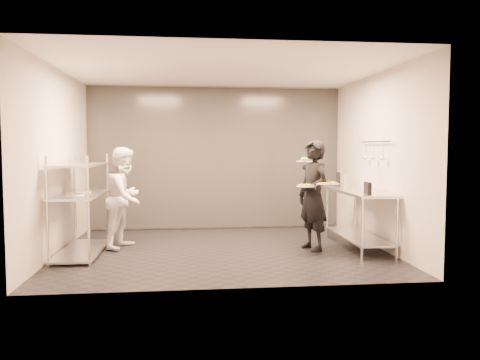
{
  "coord_description": "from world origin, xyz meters",
  "views": [
    {
      "loc": [
        -0.52,
        -7.21,
        1.61
      ],
      "look_at": [
        0.26,
        0.02,
        1.1
      ],
      "focal_mm": 35.0,
      "sensor_mm": 36.0,
      "label": 1
    }
  ],
  "objects": [
    {
      "name": "chef",
      "position": [
        -1.55,
        0.39,
        0.8
      ],
      "size": [
        0.84,
        0.94,
        1.61
      ],
      "primitive_type": "imported",
      "rotation": [
        0.0,
        0.0,
        1.23
      ],
      "color": "white",
      "rests_on": "ground"
    },
    {
      "name": "bottle_clear",
      "position": [
        2.27,
        0.8,
        1.02
      ],
      "size": [
        0.06,
        0.06,
        0.19
      ],
      "primitive_type": "cylinder",
      "color": "gray",
      "rests_on": "prep_counter"
    },
    {
      "name": "pos_monitor",
      "position": [
        2.06,
        -0.67,
        1.01
      ],
      "size": [
        0.08,
        0.26,
        0.18
      ],
      "primitive_type": "cube",
      "rotation": [
        0.0,
        0.0,
        -0.11
      ],
      "color": "black",
      "rests_on": "prep_counter"
    },
    {
      "name": "pizza_plate_far",
      "position": [
        1.55,
        -0.35,
        1.07
      ],
      "size": [
        0.35,
        0.35,
        0.05
      ],
      "color": "white",
      "rests_on": "waiter"
    },
    {
      "name": "bottle_green",
      "position": [
        2.04,
        0.23,
        1.03
      ],
      "size": [
        0.06,
        0.06,
        0.23
      ],
      "primitive_type": "cylinder",
      "color": "gray",
      "rests_on": "prep_counter"
    },
    {
      "name": "pass_rack",
      "position": [
        -2.15,
        -0.0,
        0.77
      ],
      "size": [
        0.6,
        1.6,
        1.5
      ],
      "color": "silver",
      "rests_on": "ground"
    },
    {
      "name": "salad_plate",
      "position": [
        1.33,
        0.2,
        1.41
      ],
      "size": [
        0.26,
        0.26,
        0.07
      ],
      "color": "white",
      "rests_on": "waiter"
    },
    {
      "name": "waiter",
      "position": [
        1.4,
        -0.12,
        0.86
      ],
      "size": [
        0.6,
        0.73,
        1.72
      ],
      "primitive_type": "imported",
      "rotation": [
        0.0,
        0.0,
        -1.21
      ],
      "color": "black",
      "rests_on": "ground"
    },
    {
      "name": "prep_counter",
      "position": [
        2.18,
        0.0,
        0.63
      ],
      "size": [
        0.6,
        1.8,
        0.92
      ],
      "color": "silver",
      "rests_on": "ground"
    },
    {
      "name": "pizza_plate_near",
      "position": [
        1.25,
        -0.27,
        1.03
      ],
      "size": [
        0.3,
        0.3,
        0.05
      ],
      "color": "white",
      "rests_on": "waiter"
    },
    {
      "name": "utensil_rail",
      "position": [
        2.43,
        -0.0,
        1.55
      ],
      "size": [
        0.07,
        1.2,
        0.31
      ],
      "color": "silver",
      "rests_on": "room_shell"
    },
    {
      "name": "room_shell",
      "position": [
        0.0,
        1.18,
        1.4
      ],
      "size": [
        5.0,
        4.0,
        2.8
      ],
      "color": "black",
      "rests_on": "ground"
    },
    {
      "name": "bottle_dark",
      "position": [
        2.1,
        0.8,
        1.05
      ],
      "size": [
        0.07,
        0.07,
        0.25
      ],
      "primitive_type": "cylinder",
      "color": "black",
      "rests_on": "prep_counter"
    }
  ]
}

